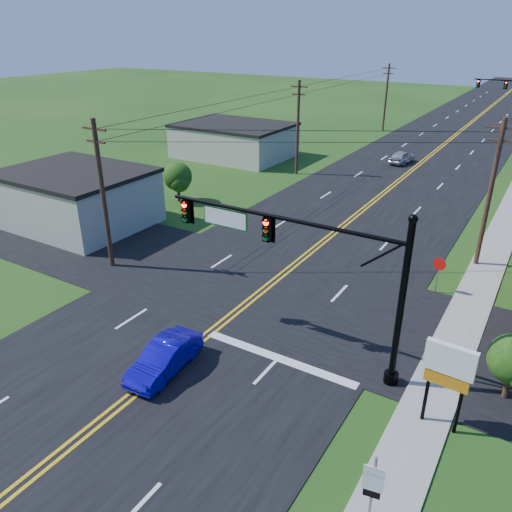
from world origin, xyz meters
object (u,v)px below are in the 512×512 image
Objects in this scene: blue_car at (165,358)px; route_sign at (373,484)px; stop_sign at (439,268)px; signal_mast_main at (299,256)px; signal_mast_far at (511,91)px.

blue_car is 1.62× the size of route_sign.
route_sign is (9.95, -2.30, 0.79)m from blue_car.
route_sign is 1.16× the size of stop_sign.
signal_mast_main is 2.79× the size of blue_car.
route_sign is (5.87, -6.58, -3.30)m from signal_mast_main.
blue_car is 10.25m from route_sign.
blue_car is (-4.18, -76.29, -3.88)m from signal_mast_far.
signal_mast_main reaches higher than route_sign.
signal_mast_far reaches higher than route_sign.
route_sign reaches higher than stop_sign.
signal_mast_far is 4.40× the size of route_sign.
blue_car is 1.89× the size of stop_sign.
signal_mast_far is at bearing 84.78° from route_sign.
signal_mast_main is 7.19m from blue_car.
signal_mast_main is 4.53× the size of route_sign.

